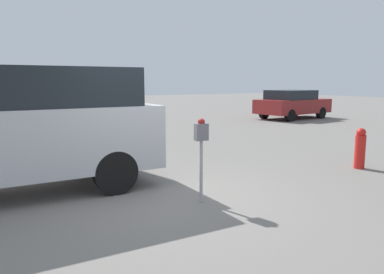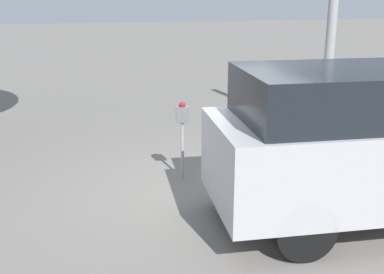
% 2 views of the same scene
% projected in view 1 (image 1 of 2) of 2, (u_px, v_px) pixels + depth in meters
% --- Properties ---
extents(ground_plane, '(80.00, 80.00, 0.00)m').
position_uv_depth(ground_plane, '(161.00, 197.00, 6.07)').
color(ground_plane, slate).
extents(parking_meter_near, '(0.21, 0.13, 1.31)m').
position_uv_depth(parking_meter_near, '(201.00, 141.00, 5.68)').
color(parking_meter_near, '#9E9EA3').
rests_on(parking_meter_near, ground).
extents(parked_van, '(4.73, 2.05, 2.10)m').
position_uv_depth(parked_van, '(15.00, 126.00, 6.10)').
color(parked_van, '#B2B2B7').
rests_on(parked_van, ground).
extents(car_distant, '(4.01, 2.10, 1.43)m').
position_uv_depth(car_distant, '(292.00, 104.00, 18.76)').
color(car_distant, maroon).
rests_on(car_distant, ground).
extents(fire_hydrant, '(0.22, 0.22, 0.88)m').
position_uv_depth(fire_hydrant, '(360.00, 148.00, 8.04)').
color(fire_hydrant, red).
rests_on(fire_hydrant, ground).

